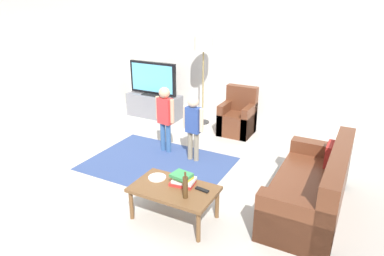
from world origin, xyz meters
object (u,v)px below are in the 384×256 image
object	(u,v)px
floor_lamp	(203,48)
tv_remote	(202,190)
child_near_tv	(165,114)
book_stack	(183,179)
couch	(315,191)
armchair	(238,118)
child_center	(193,123)
tv	(153,79)
coffee_table	(174,191)
bottle	(185,187)
tv_stand	(154,106)
plate	(157,177)

from	to	relation	value
floor_lamp	tv_remote	size ratio (longest dim) A/B	10.47
floor_lamp	child_near_tv	world-z (taller)	floor_lamp
child_near_tv	book_stack	bearing A→B (deg)	-51.71
couch	armchair	bearing A→B (deg)	131.29
book_stack	tv_remote	xyz separation A→B (m)	(0.27, -0.02, -0.06)
child_center	book_stack	size ratio (longest dim) A/B	3.55
tv	coffee_table	world-z (taller)	tv
bottle	couch	bearing A→B (deg)	40.34
book_stack	tv_remote	size ratio (longest dim) A/B	1.78
tv_stand	book_stack	world-z (taller)	book_stack
child_center	bottle	bearing A→B (deg)	-65.21
tv_stand	tv_remote	bearing A→B (deg)	-48.18
bottle	tv_remote	bearing A→B (deg)	65.56
child_near_tv	child_center	xyz separation A→B (m)	(0.57, -0.08, -0.03)
floor_lamp	coffee_table	distance (m)	3.54
tv	plate	distance (m)	3.49
bottle	tv_remote	size ratio (longest dim) A/B	1.88
book_stack	bottle	size ratio (longest dim) A/B	0.95
floor_lamp	plate	world-z (taller)	floor_lamp
couch	plate	world-z (taller)	couch
couch	child_near_tv	world-z (taller)	child_near_tv
couch	floor_lamp	world-z (taller)	floor_lamp
child_center	bottle	xyz separation A→B (m)	(0.75, -1.62, -0.09)
tv	coffee_table	bearing A→B (deg)	-52.67
tv_stand	couch	distance (m)	4.24
plate	armchair	bearing A→B (deg)	90.12
tv	armchair	xyz separation A→B (m)	(1.95, -0.02, -0.55)
child_near_tv	coffee_table	xyz separation A→B (m)	(1.10, -1.58, -0.31)
couch	bottle	bearing A→B (deg)	-139.66
floor_lamp	child_center	size ratio (longest dim) A/B	1.66
armchair	floor_lamp	size ratio (longest dim) A/B	0.51
floor_lamp	plate	size ratio (longest dim) A/B	8.09
tv_stand	book_stack	size ratio (longest dim) A/B	3.96
tv	child_near_tv	world-z (taller)	tv
floor_lamp	child_near_tv	distance (m)	1.78
coffee_table	plate	size ratio (longest dim) A/B	4.55
book_stack	armchair	bearing A→B (deg)	97.21
book_stack	plate	size ratio (longest dim) A/B	1.38
tv	book_stack	world-z (taller)	tv
couch	armchair	distance (m)	2.67
couch	plate	xyz separation A→B (m)	(-1.76, -0.83, 0.14)
child_near_tv	tv	bearing A→B (deg)	129.98
tv_remote	plate	world-z (taller)	plate
couch	armchair	world-z (taller)	armchair
tv	coffee_table	size ratio (longest dim) A/B	1.10
tv_stand	book_stack	bearing A→B (deg)	-51.08
tv	couch	distance (m)	4.27
tv	floor_lamp	xyz separation A→B (m)	(1.10, 0.17, 0.70)
floor_lamp	plate	distance (m)	3.34
tv	plate	world-z (taller)	tv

